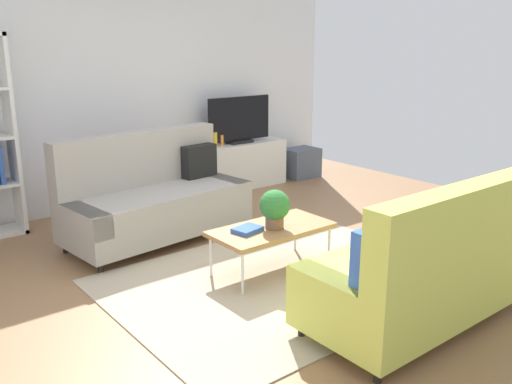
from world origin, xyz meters
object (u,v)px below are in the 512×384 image
object	(u,v)px
tv	(239,121)
potted_plant	(275,207)
vase_0	(202,141)
coffee_table	(272,230)
couch_beige	(155,198)
table_book_0	(247,230)
tv_console	(239,165)
storage_trunk	(301,163)
couch_green	(429,267)
bottle_1	(222,140)
bottle_0	(215,139)

from	to	relation	value
tv	potted_plant	distance (m)	3.02
vase_0	coffee_table	bearing A→B (deg)	-110.26
couch_beige	table_book_0	world-z (taller)	couch_beige
tv_console	storage_trunk	world-z (taller)	tv_console
tv_console	couch_green	bearing A→B (deg)	-107.53
table_book_0	potted_plant	bearing A→B (deg)	-16.75
tv_console	bottle_1	xyz separation A→B (m)	(-0.31, -0.04, 0.39)
couch_green	coffee_table	size ratio (longest dim) A/B	1.73
storage_trunk	vase_0	distance (m)	1.76
table_book_0	bottle_0	xyz separation A→B (m)	(1.36, 2.48, 0.30)
coffee_table	tv_console	bearing A→B (deg)	58.92
storage_trunk	vase_0	world-z (taller)	vase_0
tv_console	table_book_0	xyz separation A→B (m)	(-1.79, -2.52, 0.12)
coffee_table	vase_0	world-z (taller)	vase_0
vase_0	table_book_0	bearing A→B (deg)	-115.12
coffee_table	bottle_1	size ratio (longest dim) A/B	7.46
coffee_table	tv_console	distance (m)	2.99
couch_beige	bottle_0	world-z (taller)	couch_beige
couch_green	vase_0	bearing A→B (deg)	80.58
bottle_0	couch_green	bearing A→B (deg)	-101.94
storage_trunk	potted_plant	world-z (taller)	potted_plant
table_book_0	bottle_1	size ratio (longest dim) A/B	1.63
bottle_0	vase_0	bearing A→B (deg)	150.07
couch_beige	vase_0	distance (m)	1.83
tv	storage_trunk	size ratio (longest dim) A/B	1.92
coffee_table	tv	distance (m)	3.02
couch_beige	tv	bearing A→B (deg)	-156.01
couch_green	tv	bearing A→B (deg)	72.51
potted_plant	bottle_0	xyz separation A→B (m)	(1.12, 2.56, 0.13)
storage_trunk	bottle_0	size ratio (longest dim) A/B	2.64
coffee_table	couch_green	bearing A→B (deg)	-78.60
couch_green	potted_plant	bearing A→B (deg)	101.73
table_book_0	couch_green	bearing A→B (deg)	-70.05
storage_trunk	bottle_1	world-z (taller)	bottle_1
table_book_0	couch_beige	bearing A→B (deg)	96.25
tv	table_book_0	xyz separation A→B (m)	(-1.79, -2.50, -0.51)
table_book_0	vase_0	world-z (taller)	vase_0
table_book_0	vase_0	distance (m)	2.86
couch_green	potted_plant	world-z (taller)	couch_green
couch_green	coffee_table	xyz separation A→B (m)	(-0.29, 1.42, -0.05)
couch_beige	table_book_0	xyz separation A→B (m)	(0.15, -1.38, -0.00)
tv_console	tv	bearing A→B (deg)	-90.00
coffee_table	table_book_0	size ratio (longest dim) A/B	4.58
coffee_table	table_book_0	bearing A→B (deg)	171.20
couch_beige	tv_console	world-z (taller)	couch_beige
couch_beige	potted_plant	size ratio (longest dim) A/B	5.69
bottle_1	couch_beige	bearing A→B (deg)	-145.92
potted_plant	tv_console	bearing A→B (deg)	59.30
bottle_1	bottle_0	bearing A→B (deg)	180.00
couch_beige	storage_trunk	distance (m)	3.22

